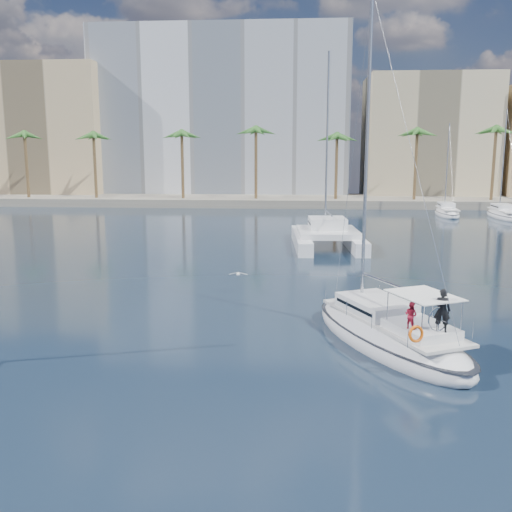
{
  "coord_description": "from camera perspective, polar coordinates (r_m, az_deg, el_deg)",
  "views": [
    {
      "loc": [
        0.93,
        -27.08,
        8.16
      ],
      "look_at": [
        -1.16,
        1.5,
        2.85
      ],
      "focal_mm": 40.0,
      "sensor_mm": 36.0,
      "label": 1
    }
  ],
  "objects": [
    {
      "name": "ground",
      "position": [
        28.3,
        2.13,
        -6.28
      ],
      "size": [
        160.0,
        160.0,
        0.0
      ],
      "primitive_type": "plane",
      "color": "black",
      "rests_on": "ground"
    },
    {
      "name": "quay",
      "position": [
        88.41,
        3.57,
        5.56
      ],
      "size": [
        120.0,
        14.0,
        1.2
      ],
      "primitive_type": "cube",
      "color": "gray",
      "rests_on": "ground"
    },
    {
      "name": "building_modern",
      "position": [
        101.08,
        -3.28,
        13.78
      ],
      "size": [
        42.0,
        16.0,
        28.0
      ],
      "primitive_type": "cube",
      "color": "silver",
      "rests_on": "ground"
    },
    {
      "name": "building_tan_left",
      "position": [
        105.27,
        -20.31,
        11.39
      ],
      "size": [
        22.0,
        14.0,
        22.0
      ],
      "primitive_type": "cube",
      "color": "tan",
      "rests_on": "ground"
    },
    {
      "name": "building_beige",
      "position": [
        99.36,
        16.74,
        11.11
      ],
      "size": [
        20.0,
        14.0,
        20.0
      ],
      "primitive_type": "cube",
      "color": "beige",
      "rests_on": "ground"
    },
    {
      "name": "palm_left",
      "position": [
        91.07,
        -18.76,
        11.27
      ],
      "size": [
        3.6,
        3.6,
        12.3
      ],
      "color": "brown",
      "rests_on": "ground"
    },
    {
      "name": "palm_centre",
      "position": [
        84.11,
        3.62,
        11.91
      ],
      "size": [
        3.6,
        3.6,
        12.3
      ],
      "color": "brown",
      "rests_on": "ground"
    },
    {
      "name": "main_sloop",
      "position": [
        25.07,
        13.06,
        -7.58
      ],
      "size": [
        7.43,
        10.89,
        15.54
      ],
      "rotation": [
        0.0,
        0.0,
        0.44
      ],
      "color": "white",
      "rests_on": "ground"
    },
    {
      "name": "catamaran",
      "position": [
        49.47,
        7.14,
        2.23
      ],
      "size": [
        6.25,
        11.53,
        16.47
      ],
      "rotation": [
        0.0,
        0.0,
        0.06
      ],
      "color": "white",
      "rests_on": "ground"
    },
    {
      "name": "seagull",
      "position": [
        32.94,
        -1.78,
        -1.8
      ],
      "size": [
        1.09,
        0.47,
        0.2
      ],
      "color": "silver",
      "rests_on": "ground"
    },
    {
      "name": "moored_yacht_a",
      "position": [
        76.93,
        18.54,
        3.85
      ],
      "size": [
        3.37,
        9.52,
        11.9
      ],
      "primitive_type": null,
      "rotation": [
        0.0,
        0.0,
        -0.07
      ],
      "color": "white",
      "rests_on": "ground"
    },
    {
      "name": "moored_yacht_b",
      "position": [
        76.92,
        23.61,
        3.52
      ],
      "size": [
        3.32,
        10.83,
        13.72
      ],
      "primitive_type": null,
      "rotation": [
        0.0,
        0.0,
        -0.02
      ],
      "color": "white",
      "rests_on": "ground"
    }
  ]
}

